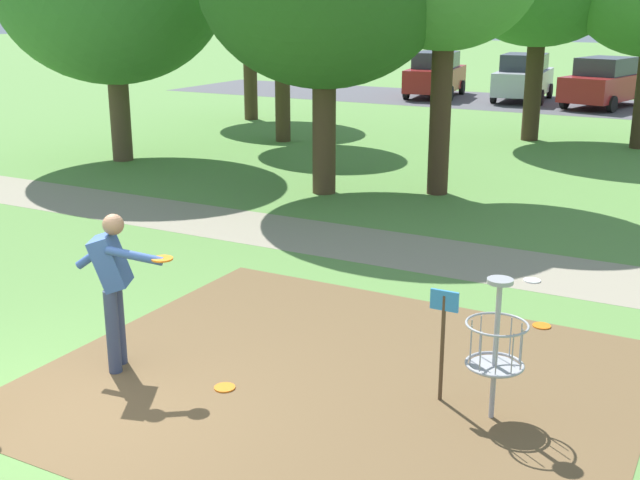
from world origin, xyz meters
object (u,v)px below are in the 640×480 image
object	(u,v)px
frisbee_near_basket	(542,326)
player_foreground_watching	(113,281)
disc_golf_basket	(490,342)
parked_car_center_left	(524,77)
parked_car_leftmost	(436,74)
frisbee_by_tee	(532,280)
parked_car_center_right	(604,82)
frisbee_far_left	(225,388)

from	to	relation	value
frisbee_near_basket	player_foreground_watching	bearing A→B (deg)	-138.36
disc_golf_basket	parked_car_center_left	distance (m)	26.44
player_foreground_watching	parked_car_leftmost	world-z (taller)	parked_car_leftmost
disc_golf_basket	frisbee_by_tee	distance (m)	4.16
parked_car_center_left	disc_golf_basket	bearing A→B (deg)	-75.87
player_foreground_watching	disc_golf_basket	bearing A→B (deg)	12.92
disc_golf_basket	parked_car_center_right	world-z (taller)	parked_car_center_right
frisbee_by_tee	frisbee_far_left	bearing A→B (deg)	-111.88
parked_car_leftmost	parked_car_center_right	distance (m)	6.79
disc_golf_basket	parked_car_leftmost	xyz separation A→B (m)	(-10.03, 25.24, 0.17)
frisbee_near_basket	parked_car_leftmost	size ratio (longest dim) A/B	0.05
disc_golf_basket	parked_car_center_right	xyz separation A→B (m)	(-3.25, 24.97, 0.17)
player_foreground_watching	parked_car_center_right	bearing A→B (deg)	88.83
frisbee_near_basket	frisbee_by_tee	world-z (taller)	same
parked_car_center_right	parked_car_leftmost	bearing A→B (deg)	177.73
parked_car_center_left	frisbee_near_basket	bearing A→B (deg)	-74.57
frisbee_far_left	parked_car_center_left	world-z (taller)	parked_car_center_left
disc_golf_basket	parked_car_center_left	bearing A→B (deg)	104.13
frisbee_near_basket	parked_car_leftmost	bearing A→B (deg)	113.64
disc_golf_basket	parked_car_center_left	world-z (taller)	parked_car_center_left
disc_golf_basket	frisbee_by_tee	world-z (taller)	disc_golf_basket
player_foreground_watching	frisbee_by_tee	xyz separation A→B (m)	(3.20, 4.92, -0.98)
frisbee_by_tee	parked_car_leftmost	world-z (taller)	parked_car_leftmost
frisbee_near_basket	parked_car_center_left	xyz separation A→B (m)	(-6.40, 23.19, 0.91)
player_foreground_watching	parked_car_leftmost	size ratio (longest dim) A/B	0.39
parked_car_leftmost	parked_car_center_right	size ratio (longest dim) A/B	0.98
parked_car_center_left	parked_car_center_right	world-z (taller)	same
disc_golf_basket	frisbee_far_left	xyz separation A→B (m)	(-2.50, -0.73, -0.74)
frisbee_by_tee	parked_car_center_right	world-z (taller)	parked_car_center_right
disc_golf_basket	frisbee_near_basket	xyz separation A→B (m)	(-0.06, 2.44, -0.74)
frisbee_near_basket	parked_car_center_left	world-z (taller)	parked_car_center_left
parked_car_leftmost	frisbee_by_tee	bearing A→B (deg)	-65.96
frisbee_far_left	parked_car_center_right	world-z (taller)	parked_car_center_right
disc_golf_basket	frisbee_near_basket	size ratio (longest dim) A/B	6.34
frisbee_far_left	parked_car_leftmost	distance (m)	27.06
frisbee_by_tee	frisbee_far_left	distance (m)	5.15
frisbee_by_tee	frisbee_far_left	xyz separation A→B (m)	(-1.92, -4.78, 0.00)
frisbee_by_tee	parked_car_leftmost	distance (m)	23.22
player_foreground_watching	parked_car_center_left	bearing A→B (deg)	95.77
frisbee_near_basket	parked_car_center_left	bearing A→B (deg)	105.43
frisbee_far_left	parked_car_leftmost	world-z (taller)	parked_car_leftmost
frisbee_near_basket	frisbee_far_left	distance (m)	4.01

